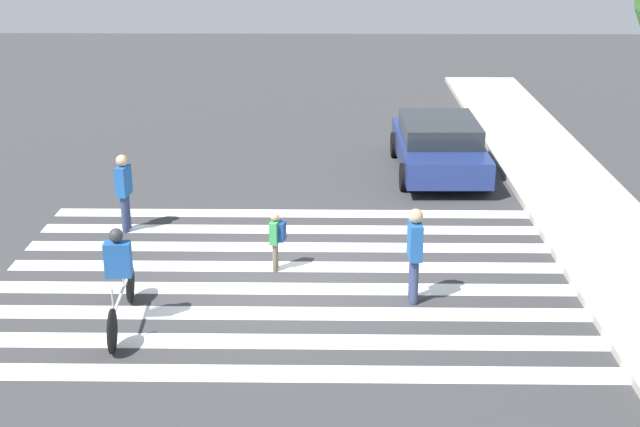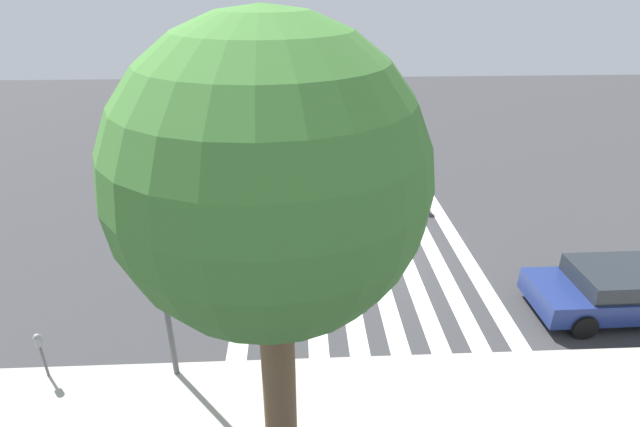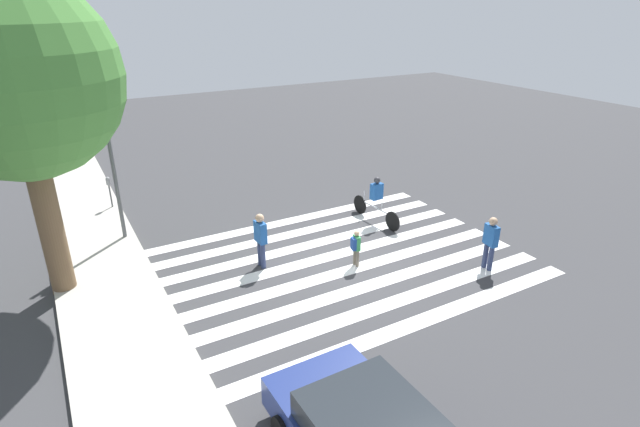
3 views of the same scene
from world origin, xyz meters
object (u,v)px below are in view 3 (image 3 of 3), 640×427
parking_meter (109,185)px  cyclist_mid_street (376,198)px  pedestrian_adult_yellow_jacket (356,246)px  pedestrian_adult_blue_shirt (261,237)px  traffic_light (112,134)px  street_tree (16,79)px  pedestrian_adult_tall_backpack (491,240)px

parking_meter → cyclist_mid_street: cyclist_mid_street is taller
pedestrian_adult_yellow_jacket → cyclist_mid_street: bearing=146.8°
pedestrian_adult_blue_shirt → pedestrian_adult_yellow_jacket: size_ratio=1.48×
traffic_light → cyclist_mid_street: size_ratio=2.01×
parking_meter → cyclist_mid_street: (-5.53, -7.68, -0.09)m
street_tree → pedestrian_adult_blue_shirt: (-1.32, -5.02, -4.51)m
pedestrian_adult_blue_shirt → cyclist_mid_street: bearing=98.2°
traffic_light → street_tree: 3.71m
pedestrian_adult_yellow_jacket → traffic_light: bearing=-120.7°
parking_meter → street_tree: size_ratio=0.16×
street_tree → pedestrian_adult_tall_backpack: (-4.60, -10.51, -4.53)m
pedestrian_adult_blue_shirt → cyclist_mid_street: pedestrian_adult_blue_shirt is taller
traffic_light → pedestrian_adult_yellow_jacket: size_ratio=4.43×
street_tree → cyclist_mid_street: bearing=-92.2°
traffic_light → parking_meter: traffic_light is taller
street_tree → pedestrian_adult_tall_backpack: size_ratio=4.91×
parking_meter → pedestrian_adult_tall_backpack: (-9.75, -8.55, -0.06)m
pedestrian_adult_yellow_jacket → street_tree: bearing=-97.1°
pedestrian_adult_blue_shirt → parking_meter: bearing=-158.0°
traffic_light → street_tree: street_tree is taller
traffic_light → cyclist_mid_street: (-2.74, -7.61, -2.55)m
street_tree → pedestrian_adult_blue_shirt: bearing=-104.7°
street_tree → pedestrian_adult_blue_shirt: street_tree is taller
street_tree → cyclist_mid_street: 10.68m
pedestrian_adult_blue_shirt → pedestrian_adult_tall_backpack: bearing=55.9°
parking_meter → pedestrian_adult_blue_shirt: pedestrian_adult_blue_shirt is taller
pedestrian_adult_blue_shirt → pedestrian_adult_yellow_jacket: bearing=57.7°
parking_meter → pedestrian_adult_tall_backpack: size_ratio=0.81×
pedestrian_adult_blue_shirt → pedestrian_adult_tall_backpack: 6.40m
street_tree → pedestrian_adult_tall_backpack: 12.34m
pedestrian_adult_blue_shirt → pedestrian_adult_yellow_jacket: pedestrian_adult_blue_shirt is taller
pedestrian_adult_yellow_jacket → cyclist_mid_street: cyclist_mid_street is taller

